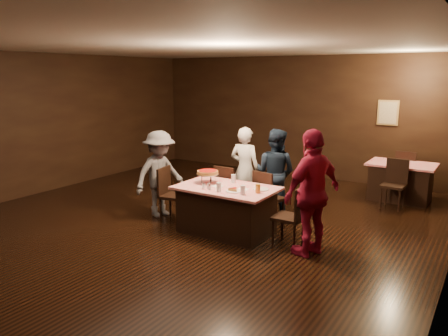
{
  "coord_description": "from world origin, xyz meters",
  "views": [
    {
      "loc": [
        4.38,
        -5.31,
        2.56
      ],
      "look_at": [
        0.51,
        0.75,
        1.0
      ],
      "focal_mm": 35.0,
      "sensor_mm": 36.0,
      "label": 1
    }
  ],
  "objects": [
    {
      "name": "condiments",
      "position": [
        0.57,
        0.17,
        0.82
      ],
      "size": [
        0.17,
        0.1,
        0.09
      ],
      "color": "silver",
      "rests_on": "main_table"
    },
    {
      "name": "chair_back_far",
      "position": [
        2.76,
        4.58,
        0.47
      ],
      "size": [
        0.44,
        0.44,
        0.95
      ],
      "primitive_type": "cube",
      "rotation": [
        0.0,
        0.0,
        3.09
      ],
      "color": "black",
      "rests_on": "ground"
    },
    {
      "name": "glass_back",
      "position": [
        0.7,
        0.75,
        0.84
      ],
      "size": [
        0.08,
        0.08,
        0.14
      ],
      "primitive_type": "cylinder",
      "color": "silver",
      "rests_on": "main_table"
    },
    {
      "name": "chair_far_left",
      "position": [
        0.35,
        1.2,
        0.47
      ],
      "size": [
        0.44,
        0.44,
        0.95
      ],
      "primitive_type": "cube",
      "rotation": [
        0.0,
        0.0,
        3.09
      ],
      "color": "black",
      "rests_on": "ground"
    },
    {
      "name": "napkin_left",
      "position": [
        0.6,
        0.4,
        0.77
      ],
      "size": [
        0.21,
        0.21,
        0.01
      ],
      "primitive_type": "cube",
      "rotation": [
        0.0,
        0.0,
        -0.35
      ],
      "color": "white",
      "rests_on": "main_table"
    },
    {
      "name": "diner_red_shirt",
      "position": [
        2.24,
        0.36,
        0.91
      ],
      "size": [
        0.78,
        1.16,
        1.82
      ],
      "primitive_type": "imported",
      "rotation": [
        0.0,
        0.0,
        -1.91
      ],
      "color": "maroon",
      "rests_on": "ground"
    },
    {
      "name": "diner_navy_hoodie",
      "position": [
        1.01,
        1.69,
        0.8
      ],
      "size": [
        0.78,
        0.61,
        1.6
      ],
      "primitive_type": "imported",
      "rotation": [
        0.0,
        0.0,
        3.14
      ],
      "color": "black",
      "rests_on": "ground"
    },
    {
      "name": "diner_grey_knit",
      "position": [
        -0.73,
        0.54,
        0.78
      ],
      "size": [
        0.8,
        1.12,
        1.57
      ],
      "primitive_type": "imported",
      "rotation": [
        0.0,
        0.0,
        1.33
      ],
      "color": "#5D5D62",
      "rests_on": "ground"
    },
    {
      "name": "glass_front_left",
      "position": [
        0.8,
        0.15,
        0.84
      ],
      "size": [
        0.08,
        0.08,
        0.14
      ],
      "primitive_type": "cylinder",
      "color": "silver",
      "rests_on": "main_table"
    },
    {
      "name": "room",
      "position": [
        0.0,
        0.01,
        2.14
      ],
      "size": [
        10.0,
        10.04,
        3.02
      ],
      "color": "black",
      "rests_on": "ground"
    },
    {
      "name": "chair_end_left",
      "position": [
        -0.35,
        0.45,
        0.47
      ],
      "size": [
        0.49,
        0.49,
        0.95
      ],
      "primitive_type": "cube",
      "rotation": [
        0.0,
        0.0,
        1.74
      ],
      "color": "black",
      "rests_on": "ground"
    },
    {
      "name": "plate_with_slice",
      "position": [
        1.0,
        0.27,
        0.8
      ],
      "size": [
        0.25,
        0.25,
        0.06
      ],
      "color": "white",
      "rests_on": "main_table"
    },
    {
      "name": "napkin_center",
      "position": [
        1.05,
        0.45,
        0.77
      ],
      "size": [
        0.19,
        0.19,
        0.01
      ],
      "primitive_type": "cube",
      "rotation": [
        0.0,
        0.0,
        0.21
      ],
      "color": "white",
      "rests_on": "main_table"
    },
    {
      "name": "glass_front_right",
      "position": [
        1.2,
        0.2,
        0.84
      ],
      "size": [
        0.08,
        0.08,
        0.14
      ],
      "primitive_type": "cylinder",
      "color": "silver",
      "rests_on": "main_table"
    },
    {
      "name": "plate_empty",
      "position": [
        1.3,
        0.6,
        0.78
      ],
      "size": [
        0.25,
        0.25,
        0.01
      ],
      "primitive_type": "cylinder",
      "color": "white",
      "rests_on": "main_table"
    },
    {
      "name": "glass_amber",
      "position": [
        1.35,
        0.4,
        0.84
      ],
      "size": [
        0.08,
        0.08,
        0.14
      ],
      "primitive_type": "cylinder",
      "color": "#BF7F26",
      "rests_on": "main_table"
    },
    {
      "name": "pizza_stand",
      "position": [
        0.35,
        0.5,
        0.95
      ],
      "size": [
        0.38,
        0.38,
        0.22
      ],
      "color": "black",
      "rests_on": "main_table"
    },
    {
      "name": "main_table",
      "position": [
        0.75,
        0.45,
        0.39
      ],
      "size": [
        1.6,
        1.0,
        0.77
      ],
      "primitive_type": "cube",
      "color": "red",
      "rests_on": "ground"
    },
    {
      "name": "chair_back_near",
      "position": [
        2.76,
        3.28,
        0.47
      ],
      "size": [
        0.44,
        0.44,
        0.95
      ],
      "primitive_type": "cube",
      "rotation": [
        0.0,
        0.0,
        -0.06
      ],
      "color": "black",
      "rests_on": "ground"
    },
    {
      "name": "chair_end_right",
      "position": [
        1.85,
        0.45,
        0.47
      ],
      "size": [
        0.43,
        0.43,
        0.95
      ],
      "primitive_type": "cube",
      "rotation": [
        0.0,
        0.0,
        -1.55
      ],
      "color": "black",
      "rests_on": "ground"
    },
    {
      "name": "back_table",
      "position": [
        2.76,
        3.98,
        0.39
      ],
      "size": [
        1.3,
        0.9,
        0.77
      ],
      "primitive_type": "cube",
      "color": "red",
      "rests_on": "ground"
    },
    {
      "name": "diner_white_jacket",
      "position": [
        0.43,
        1.61,
        0.8
      ],
      "size": [
        0.61,
        0.42,
        1.61
      ],
      "primitive_type": "imported",
      "rotation": [
        0.0,
        0.0,
        3.2
      ],
      "color": "silver",
      "rests_on": "ground"
    },
    {
      "name": "chair_far_right",
      "position": [
        1.15,
        1.2,
        0.47
      ],
      "size": [
        0.5,
        0.5,
        0.95
      ],
      "primitive_type": "cube",
      "rotation": [
        0.0,
        0.0,
        2.92
      ],
      "color": "black",
      "rests_on": "ground"
    }
  ]
}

